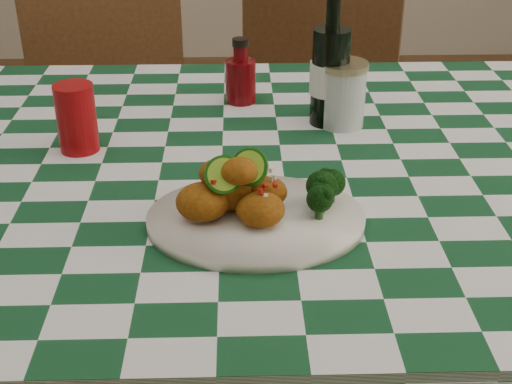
{
  "coord_description": "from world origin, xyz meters",
  "views": [
    {
      "loc": [
        0.03,
        -1.09,
        1.33
      ],
      "look_at": [
        0.05,
        -0.21,
        0.84
      ],
      "focal_mm": 50.0,
      "sensor_mm": 36.0,
      "label": 1
    }
  ],
  "objects_px": {
    "wooden_chair_left": "(123,133)",
    "plate": "(256,220)",
    "fried_chicken_pile": "(240,187)",
    "red_tumbler": "(77,118)",
    "dining_table": "(227,340)",
    "mason_jar": "(343,94)",
    "beer_bottle": "(331,59)",
    "wooden_chair_right": "(302,128)",
    "ketchup_bottle": "(241,71)"
  },
  "relations": [
    {
      "from": "dining_table",
      "to": "fried_chicken_pile",
      "type": "relative_size",
      "value": 11.61
    },
    {
      "from": "wooden_chair_left",
      "to": "fried_chicken_pile",
      "type": "bearing_deg",
      "value": -89.59
    },
    {
      "from": "red_tumbler",
      "to": "beer_bottle",
      "type": "relative_size",
      "value": 0.48
    },
    {
      "from": "red_tumbler",
      "to": "fried_chicken_pile",
      "type": "bearing_deg",
      "value": -43.54
    },
    {
      "from": "plate",
      "to": "mason_jar",
      "type": "bearing_deg",
      "value": 64.64
    },
    {
      "from": "fried_chicken_pile",
      "to": "wooden_chair_left",
      "type": "distance_m",
      "value": 1.08
    },
    {
      "from": "ketchup_bottle",
      "to": "plate",
      "type": "bearing_deg",
      "value": -88.03
    },
    {
      "from": "plate",
      "to": "red_tumbler",
      "type": "bearing_deg",
      "value": 138.73
    },
    {
      "from": "mason_jar",
      "to": "wooden_chair_right",
      "type": "distance_m",
      "value": 0.7
    },
    {
      "from": "beer_bottle",
      "to": "red_tumbler",
      "type": "bearing_deg",
      "value": -166.48
    },
    {
      "from": "wooden_chair_left",
      "to": "ketchup_bottle",
      "type": "bearing_deg",
      "value": -73.69
    },
    {
      "from": "ketchup_bottle",
      "to": "mason_jar",
      "type": "bearing_deg",
      "value": -33.61
    },
    {
      "from": "plate",
      "to": "wooden_chair_left",
      "type": "bearing_deg",
      "value": 109.64
    },
    {
      "from": "dining_table",
      "to": "ketchup_bottle",
      "type": "xyz_separation_m",
      "value": [
        0.04,
        0.28,
        0.46
      ]
    },
    {
      "from": "dining_table",
      "to": "plate",
      "type": "distance_m",
      "value": 0.46
    },
    {
      "from": "fried_chicken_pile",
      "to": "ketchup_bottle",
      "type": "bearing_deg",
      "value": 89.25
    },
    {
      "from": "wooden_chair_left",
      "to": "red_tumbler",
      "type": "bearing_deg",
      "value": -104.42
    },
    {
      "from": "fried_chicken_pile",
      "to": "wooden_chair_left",
      "type": "relative_size",
      "value": 0.14
    },
    {
      "from": "dining_table",
      "to": "wooden_chair_right",
      "type": "xyz_separation_m",
      "value": [
        0.21,
        0.76,
        0.12
      ]
    },
    {
      "from": "beer_bottle",
      "to": "wooden_chair_left",
      "type": "xyz_separation_m",
      "value": [
        -0.5,
        0.6,
        -0.41
      ]
    },
    {
      "from": "fried_chicken_pile",
      "to": "beer_bottle",
      "type": "distance_m",
      "value": 0.42
    },
    {
      "from": "wooden_chair_left",
      "to": "plate",
      "type": "bearing_deg",
      "value": -88.37
    },
    {
      "from": "mason_jar",
      "to": "wooden_chair_left",
      "type": "relative_size",
      "value": 0.12
    },
    {
      "from": "ketchup_bottle",
      "to": "mason_jar",
      "type": "distance_m",
      "value": 0.23
    },
    {
      "from": "ketchup_bottle",
      "to": "beer_bottle",
      "type": "xyz_separation_m",
      "value": [
        0.17,
        -0.11,
        0.06
      ]
    },
    {
      "from": "mason_jar",
      "to": "beer_bottle",
      "type": "bearing_deg",
      "value": 155.09
    },
    {
      "from": "dining_table",
      "to": "wooden_chair_right",
      "type": "height_order",
      "value": "wooden_chair_right"
    },
    {
      "from": "wooden_chair_left",
      "to": "wooden_chair_right",
      "type": "relative_size",
      "value": 0.99
    },
    {
      "from": "dining_table",
      "to": "beer_bottle",
      "type": "relative_size",
      "value": 6.58
    },
    {
      "from": "dining_table",
      "to": "wooden_chair_left",
      "type": "bearing_deg",
      "value": 111.16
    },
    {
      "from": "dining_table",
      "to": "plate",
      "type": "relative_size",
      "value": 5.25
    },
    {
      "from": "plate",
      "to": "wooden_chair_left",
      "type": "height_order",
      "value": "wooden_chair_left"
    },
    {
      "from": "dining_table",
      "to": "wooden_chair_right",
      "type": "distance_m",
      "value": 0.8
    },
    {
      "from": "mason_jar",
      "to": "wooden_chair_left",
      "type": "distance_m",
      "value": 0.87
    },
    {
      "from": "fried_chicken_pile",
      "to": "ketchup_bottle",
      "type": "height_order",
      "value": "ketchup_bottle"
    },
    {
      "from": "mason_jar",
      "to": "ketchup_bottle",
      "type": "bearing_deg",
      "value": 146.39
    },
    {
      "from": "wooden_chair_left",
      "to": "wooden_chair_right",
      "type": "bearing_deg",
      "value": -17.92
    },
    {
      "from": "dining_table",
      "to": "mason_jar",
      "type": "bearing_deg",
      "value": 34.42
    },
    {
      "from": "red_tumbler",
      "to": "mason_jar",
      "type": "distance_m",
      "value": 0.49
    },
    {
      "from": "wooden_chair_left",
      "to": "dining_table",
      "type": "bearing_deg",
      "value": -86.86
    },
    {
      "from": "ketchup_bottle",
      "to": "mason_jar",
      "type": "xyz_separation_m",
      "value": [
        0.19,
        -0.13,
        -0.0
      ]
    },
    {
      "from": "fried_chicken_pile",
      "to": "red_tumbler",
      "type": "relative_size",
      "value": 1.19
    },
    {
      "from": "dining_table",
      "to": "beer_bottle",
      "type": "bearing_deg",
      "value": 39.39
    },
    {
      "from": "wooden_chair_right",
      "to": "fried_chicken_pile",
      "type": "bearing_deg",
      "value": -82.37
    },
    {
      "from": "wooden_chair_left",
      "to": "beer_bottle",
      "type": "bearing_deg",
      "value": -68.39
    },
    {
      "from": "dining_table",
      "to": "red_tumbler",
      "type": "height_order",
      "value": "red_tumbler"
    },
    {
      "from": "fried_chicken_pile",
      "to": "mason_jar",
      "type": "bearing_deg",
      "value": 61.72
    },
    {
      "from": "fried_chicken_pile",
      "to": "wooden_chair_right",
      "type": "bearing_deg",
      "value": 79.44
    },
    {
      "from": "fried_chicken_pile",
      "to": "red_tumbler",
      "type": "distance_m",
      "value": 0.39
    },
    {
      "from": "dining_table",
      "to": "mason_jar",
      "type": "distance_m",
      "value": 0.53
    }
  ]
}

